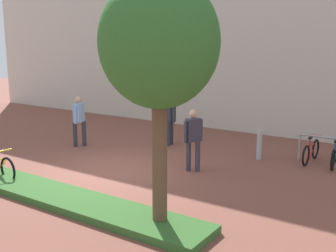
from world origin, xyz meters
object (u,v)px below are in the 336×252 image
(bike_rack_cluster, at_px, (335,154))
(person_casual_tan, at_px, (79,118))
(person_suited_navy, at_px, (193,136))
(bollard_steel, at_px, (259,145))
(person_suited_dark, at_px, (170,117))
(tree_sidewalk, at_px, (159,44))

(bike_rack_cluster, xyz_separation_m, person_casual_tan, (-7.77, -2.44, 0.63))
(bike_rack_cluster, relative_size, person_suited_navy, 1.23)
(bike_rack_cluster, xyz_separation_m, bollard_steel, (-2.07, -0.58, 0.10))
(person_suited_navy, bearing_deg, bike_rack_cluster, 40.58)
(bollard_steel, bearing_deg, person_suited_dark, -179.86)
(person_casual_tan, xyz_separation_m, person_suited_dark, (2.47, 1.85, 0.00))
(bollard_steel, bearing_deg, person_casual_tan, -161.93)
(tree_sidewalk, relative_size, bike_rack_cluster, 2.21)
(bike_rack_cluster, xyz_separation_m, person_suited_dark, (-5.30, -0.59, 0.63))
(tree_sidewalk, height_order, bike_rack_cluster, tree_sidewalk)
(tree_sidewalk, height_order, person_casual_tan, tree_sidewalk)
(tree_sidewalk, relative_size, person_suited_navy, 2.71)
(bollard_steel, height_order, person_casual_tan, person_casual_tan)
(person_suited_navy, bearing_deg, person_suited_dark, 135.69)
(bike_rack_cluster, distance_m, person_suited_dark, 5.37)
(tree_sidewalk, xyz_separation_m, person_suited_navy, (-1.26, 3.40, -2.46))
(tree_sidewalk, bearing_deg, person_suited_dark, 121.88)
(bike_rack_cluster, relative_size, bollard_steel, 2.34)
(person_suited_dark, bearing_deg, bike_rack_cluster, 6.32)
(bike_rack_cluster, height_order, bollard_steel, bollard_steel)
(bike_rack_cluster, bearing_deg, person_suited_dark, -173.68)
(tree_sidewalk, xyz_separation_m, bollard_steel, (-0.19, 5.51, -2.99))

